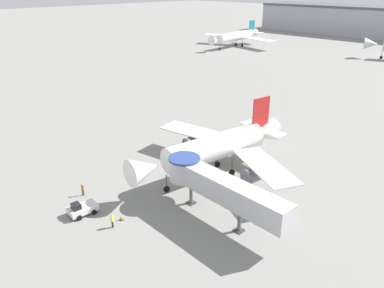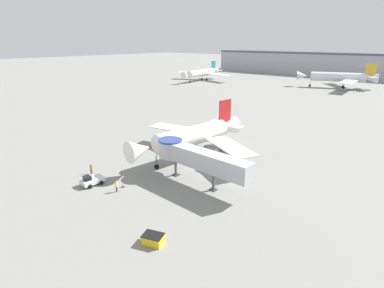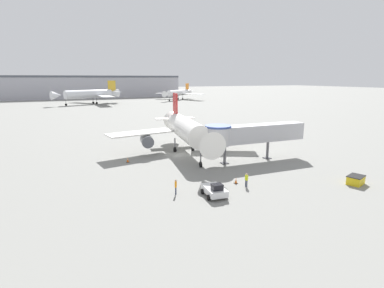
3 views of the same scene
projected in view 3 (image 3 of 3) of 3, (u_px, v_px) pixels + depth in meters
The scene contains 12 objects.
ground_plane at pixel (178, 155), 53.18m from camera, with size 800.00×800.00×0.00m, color gray.
main_airplane at pixel (186, 130), 53.46m from camera, with size 28.08×26.62×10.42m.
jet_bridge at pixel (249, 134), 48.57m from camera, with size 17.84×4.09×6.23m.
pushback_tug_white at pixel (215, 190), 34.51m from camera, with size 2.63×3.69×1.71m.
service_container_yellow at pixel (356, 180), 38.49m from camera, with size 2.79×2.40×1.13m.
traffic_cone_port_wing at pixel (128, 160), 48.56m from camera, with size 0.49×0.49×0.80m.
traffic_cone_near_nose at pixel (236, 181), 38.79m from camera, with size 0.46×0.46×0.75m.
ground_crew_marshaller at pixel (246, 179), 37.43m from camera, with size 0.32×0.39×1.78m.
ground_crew_wing_walker at pixel (176, 186), 35.00m from camera, with size 0.35×0.41×1.83m.
background_jet_gold_tail at pixel (90, 94), 155.83m from camera, with size 35.47×38.30×12.06m.
background_jet_orange_tail at pixel (179, 93), 186.82m from camera, with size 28.48×27.88×10.00m.
terminal_building at pixel (55, 87), 199.70m from camera, with size 167.13×27.90×15.02m.
Camera 3 is at (-18.76, -48.03, 13.39)m, focal length 28.00 mm.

